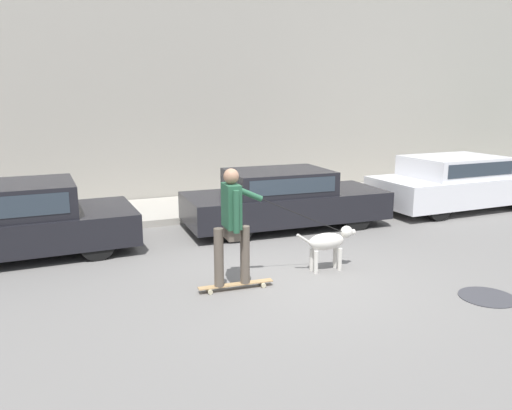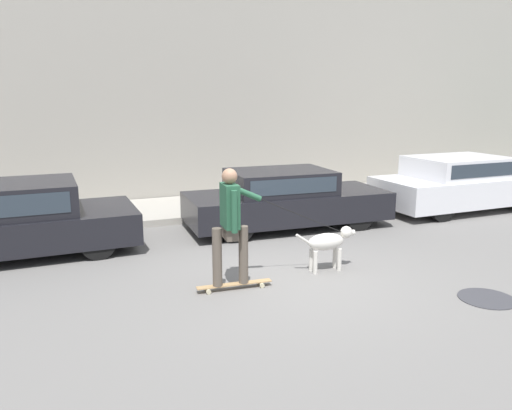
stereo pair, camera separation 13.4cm
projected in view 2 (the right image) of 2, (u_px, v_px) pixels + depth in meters
ground_plane at (292, 279)px, 7.64m from camera, size 36.00×36.00×0.00m
back_wall at (185, 88)px, 12.97m from camera, size 32.00×0.30×5.92m
sidewalk_curb at (201, 207)px, 12.32m from camera, size 30.00×2.43×0.15m
parked_car_0 at (14, 220)px, 8.71m from camera, size 4.06×1.96×1.29m
parked_car_1 at (285, 200)px, 10.60m from camera, size 4.34×1.87×1.24m
parked_car_2 at (461, 184)px, 12.30m from camera, size 4.40×1.91×1.32m
dog at (328, 242)px, 7.95m from camera, size 1.03×0.30×0.71m
skateboarder at (231, 222)px, 7.03m from camera, size 2.54×0.57×1.77m
manhole_cover at (487, 299)px, 6.90m from camera, size 0.77×0.77×0.01m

